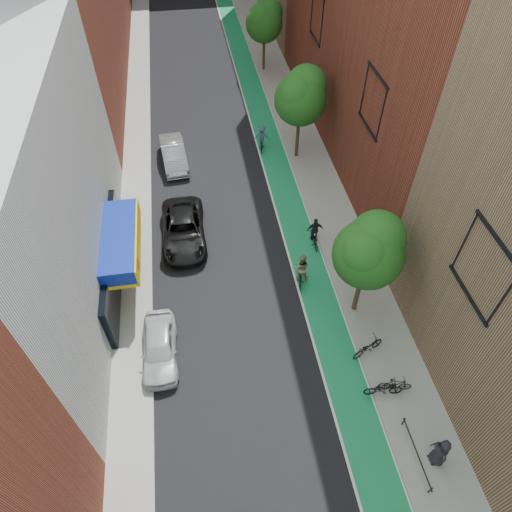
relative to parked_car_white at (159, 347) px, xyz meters
name	(u,v)px	position (x,y,z in m)	size (l,w,h in m)	color
bike_lane	(270,144)	(8.60, 17.12, -0.70)	(2.00, 68.00, 0.01)	#157A42
sidewalk_left	(137,155)	(-1.40, 17.12, -0.63)	(2.00, 68.00, 0.15)	gray
sidewalk_right	(302,140)	(11.10, 17.12, -0.63)	(3.00, 68.00, 0.15)	gray
tree_near	(370,250)	(10.25, 1.14, 3.95)	(3.40, 3.36, 6.42)	#332619
tree_mid	(301,95)	(10.25, 15.14, 4.18)	(3.55, 3.53, 6.74)	#332619
tree_far	(265,20)	(10.25, 29.14, 3.79)	(3.30, 3.25, 6.21)	#332619
parked_car_white	(159,347)	(0.00, 0.00, 0.00)	(1.67, 4.16, 1.42)	silver
parked_car_black	(183,230)	(1.60, 7.94, 0.07)	(2.57, 5.57, 1.55)	black
parked_car_silver	(174,154)	(1.33, 15.82, 0.06)	(1.62, 4.66, 1.53)	#989BA0
cyclist_lane_near	(301,271)	(7.80, 3.42, 0.28)	(1.03, 1.54, 2.17)	black
cyclist_lane_mid	(315,235)	(9.30, 6.23, 0.06)	(0.97, 1.59, 1.99)	black
cyclist_lane_far	(262,139)	(7.86, 16.52, 0.16)	(1.11, 1.55, 1.92)	black
parked_bike_near	(383,389)	(10.00, -3.75, -0.09)	(0.63, 1.79, 0.94)	black
parked_bike_mid	(395,385)	(10.62, -3.63, -0.10)	(0.43, 1.52, 0.92)	black
parked_bike_far	(368,347)	(10.00, -1.56, -0.08)	(0.64, 1.83, 0.96)	black
pedestrian	(440,452)	(11.17, -6.91, 0.33)	(0.87, 0.57, 1.78)	black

